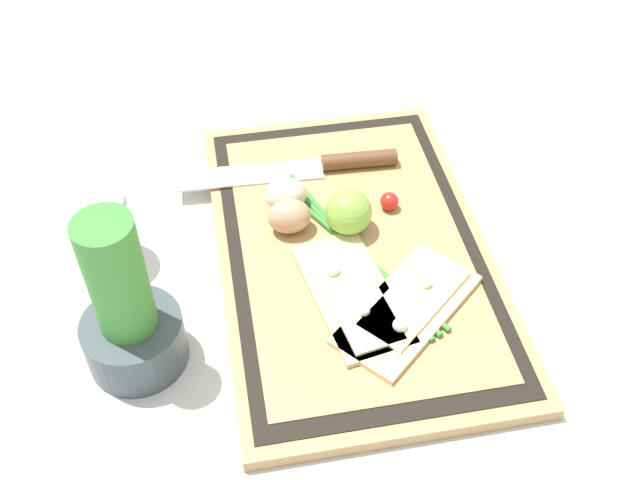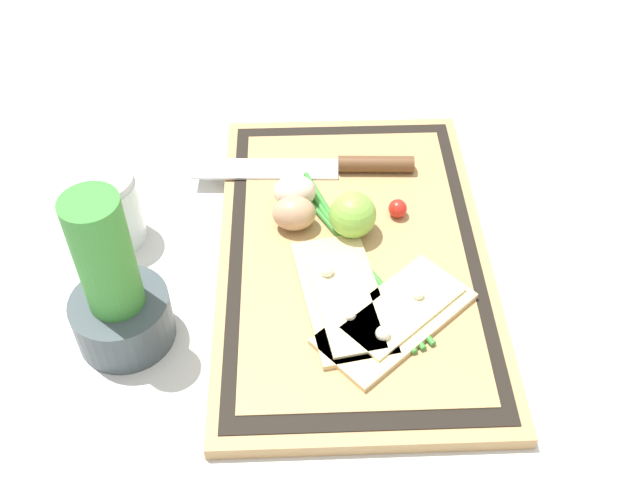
% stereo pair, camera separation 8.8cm
% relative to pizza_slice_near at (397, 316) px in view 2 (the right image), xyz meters
% --- Properties ---
extents(ground_plane, '(6.00, 6.00, 0.00)m').
position_rel_pizza_slice_near_xyz_m(ground_plane, '(0.11, 0.04, -0.03)').
color(ground_plane, silver).
extents(cutting_board, '(0.52, 0.32, 0.02)m').
position_rel_pizza_slice_near_xyz_m(cutting_board, '(0.11, 0.04, -0.02)').
color(cutting_board, tan).
rests_on(cutting_board, ground_plane).
extents(pizza_slice_near, '(0.18, 0.19, 0.02)m').
position_rel_pizza_slice_near_xyz_m(pizza_slice_near, '(0.00, 0.00, 0.00)').
color(pizza_slice_near, '#DBBC7F').
rests_on(pizza_slice_near, cutting_board).
extents(pizza_slice_far, '(0.19, 0.12, 0.02)m').
position_rel_pizza_slice_near_xyz_m(pizza_slice_far, '(0.03, 0.06, 0.00)').
color(pizza_slice_far, '#DBBC7F').
rests_on(pizza_slice_far, cutting_board).
extents(knife, '(0.05, 0.30, 0.02)m').
position_rel_pizza_slice_near_xyz_m(knife, '(0.25, 0.05, 0.00)').
color(knife, silver).
rests_on(knife, cutting_board).
extents(egg_brown, '(0.04, 0.05, 0.04)m').
position_rel_pizza_slice_near_xyz_m(egg_brown, '(0.15, 0.11, 0.02)').
color(egg_brown, tan).
rests_on(egg_brown, cutting_board).
extents(egg_pink, '(0.04, 0.05, 0.04)m').
position_rel_pizza_slice_near_xyz_m(egg_pink, '(0.19, 0.11, 0.02)').
color(egg_pink, beige).
rests_on(egg_pink, cutting_board).
extents(lime, '(0.06, 0.06, 0.06)m').
position_rel_pizza_slice_near_xyz_m(lime, '(0.14, 0.04, 0.02)').
color(lime, '#7FB742').
rests_on(lime, cutting_board).
extents(cherry_tomato_red, '(0.02, 0.02, 0.02)m').
position_rel_pizza_slice_near_xyz_m(cherry_tomato_red, '(0.16, -0.02, 0.01)').
color(cherry_tomato_red, red).
rests_on(cherry_tomato_red, cutting_board).
extents(scallion_bunch, '(0.29, 0.16, 0.01)m').
position_rel_pizza_slice_near_xyz_m(scallion_bunch, '(0.10, 0.04, -0.00)').
color(scallion_bunch, '#388433').
rests_on(scallion_bunch, cutting_board).
extents(herb_pot, '(0.11, 0.11, 0.20)m').
position_rel_pizza_slice_near_xyz_m(herb_pot, '(0.00, 0.30, 0.04)').
color(herb_pot, '#3D474C').
rests_on(herb_pot, ground_plane).
extents(sauce_jar, '(0.08, 0.08, 0.10)m').
position_rel_pizza_slice_near_xyz_m(sauce_jar, '(0.16, 0.33, 0.02)').
color(sauce_jar, silver).
rests_on(sauce_jar, ground_plane).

